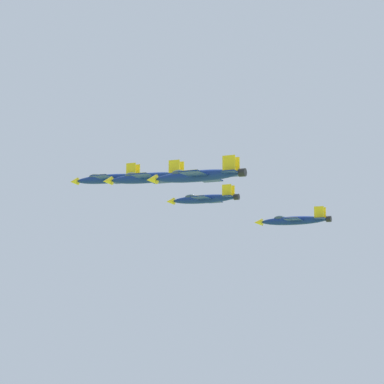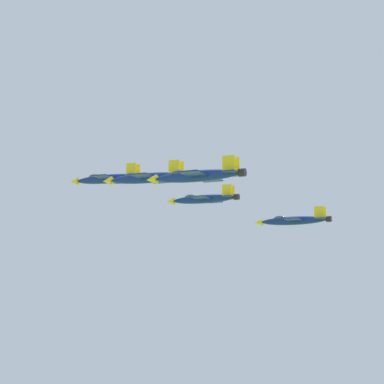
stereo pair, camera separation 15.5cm
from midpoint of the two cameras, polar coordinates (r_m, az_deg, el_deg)
jet_lead at (r=176.13m, az=-5.82°, el=0.92°), size 13.86×14.54×3.73m
jet_left_wingman at (r=156.14m, az=-3.15°, el=0.99°), size 14.13×14.66×3.78m
jet_right_wingman at (r=180.72m, az=0.77°, el=-0.47°), size 13.33×14.36×3.64m
jet_left_outer at (r=136.61m, az=0.31°, el=1.13°), size 13.85×14.79×3.77m
jet_right_outer at (r=187.60m, az=6.97°, el=-1.94°), size 14.14×14.51×3.76m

